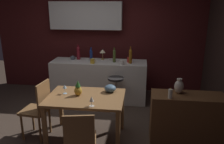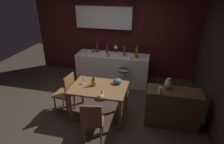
{
  "view_description": "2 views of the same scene",
  "coord_description": "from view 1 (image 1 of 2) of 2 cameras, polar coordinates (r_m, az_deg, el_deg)",
  "views": [
    {
      "loc": [
        1.01,
        -3.6,
        2.18
      ],
      "look_at": [
        0.53,
        0.26,
        1.0
      ],
      "focal_mm": 37.72,
      "sensor_mm": 36.0,
      "label": 1
    },
    {
      "loc": [
        1.29,
        -3.73,
        2.81
      ],
      "look_at": [
        0.34,
        0.27,
        0.87
      ],
      "focal_mm": 30.81,
      "sensor_mm": 36.0,
      "label": 2
    }
  ],
  "objects": [
    {
      "name": "counter_lamp",
      "position": [
        5.34,
        -2.3,
        4.94
      ],
      "size": [
        0.13,
        0.13,
        0.23
      ],
      "color": "#A58447",
      "rests_on": "kitchen_counter"
    },
    {
      "name": "pillar_candle_tall",
      "position": [
        3.53,
        13.94,
        -5.14
      ],
      "size": [
        0.06,
        0.06,
        0.16
      ],
      "color": "white",
      "rests_on": "sideboard_cabinet"
    },
    {
      "name": "wine_glass_right",
      "position": [
        3.86,
        -11.42,
        -3.55
      ],
      "size": [
        0.07,
        0.07,
        0.16
      ],
      "color": "silver",
      "rests_on": "dining_table"
    },
    {
      "name": "wine_bottle_olive",
      "position": [
        5.1,
        0.55,
        4.08
      ],
      "size": [
        0.06,
        0.06,
        0.32
      ],
      "color": "#475623",
      "rests_on": "kitchen_counter"
    },
    {
      "name": "chair_near_window",
      "position": [
        4.02,
        -17.38,
        -8.24
      ],
      "size": [
        0.44,
        0.44,
        0.97
      ],
      "color": "olive",
      "rests_on": "ground_plane"
    },
    {
      "name": "kitchen_counter",
      "position": [
        5.33,
        -3.14,
        -2.08
      ],
      "size": [
        2.1,
        0.6,
        0.9
      ],
      "primitive_type": "cube",
      "color": "silver",
      "rests_on": "ground_plane"
    },
    {
      "name": "ground_plane",
      "position": [
        4.33,
        -7.56,
        -13.52
      ],
      "size": [
        9.0,
        9.0,
        0.0
      ],
      "primitive_type": "plane",
      "color": "#47382D"
    },
    {
      "name": "fruit_bowl",
      "position": [
        3.87,
        -0.44,
        -3.98
      ],
      "size": [
        0.19,
        0.19,
        0.12
      ],
      "primitive_type": "ellipsoid",
      "color": "slate",
      "rests_on": "dining_table"
    },
    {
      "name": "wall_kitchen_back",
      "position": [
        5.83,
        -3.57,
        9.28
      ],
      "size": [
        5.2,
        0.33,
        2.6
      ],
      "color": "#4C1919",
      "rests_on": "ground_plane"
    },
    {
      "name": "cup_mustard",
      "position": [
        5.03,
        -4.76,
        2.64
      ],
      "size": [
        0.13,
        0.09,
        0.1
      ],
      "color": "gold",
      "rests_on": "kitchen_counter"
    },
    {
      "name": "wine_bottle_ruby",
      "position": [
        5.39,
        -8.15,
        4.73
      ],
      "size": [
        0.08,
        0.08,
        0.33
      ],
      "color": "maroon",
      "rests_on": "kitchen_counter"
    },
    {
      "name": "dining_table",
      "position": [
        3.78,
        -6.39,
        -7.21
      ],
      "size": [
        1.2,
        0.84,
        0.74
      ],
      "color": "olive",
      "rests_on": "ground_plane"
    },
    {
      "name": "cup_slate",
      "position": [
        5.42,
        -9.52,
        3.41
      ],
      "size": [
        0.13,
        0.09,
        0.08
      ],
      "color": "#515660",
      "rests_on": "kitchen_counter"
    },
    {
      "name": "chair_by_doorway",
      "position": [
        3.14,
        -7.71,
        -15.94
      ],
      "size": [
        0.47,
        0.47,
        0.89
      ],
      "color": "olive",
      "rests_on": "ground_plane"
    },
    {
      "name": "sideboard_cabinet",
      "position": [
        3.91,
        17.54,
        -10.92
      ],
      "size": [
        1.1,
        0.44,
        0.82
      ],
      "primitive_type": "cube",
      "color": "brown",
      "rests_on": "ground_plane"
    },
    {
      "name": "vase_ceramic_ivory",
      "position": [
        3.74,
        15.91,
        -3.36
      ],
      "size": [
        0.14,
        0.14,
        0.23
      ],
      "color": "beige",
      "rests_on": "sideboard_cabinet"
    },
    {
      "name": "wine_bottle_cobalt",
      "position": [
        5.26,
        -5.09,
        4.28
      ],
      "size": [
        0.06,
        0.06,
        0.3
      ],
      "color": "navy",
      "rests_on": "kitchen_counter"
    },
    {
      "name": "pineapple_centerpiece",
      "position": [
        3.76,
        -8.23,
        -4.13
      ],
      "size": [
        0.12,
        0.12,
        0.25
      ],
      "color": "gold",
      "rests_on": "dining_table"
    },
    {
      "name": "cup_red",
      "position": [
        5.12,
        4.15,
        2.96
      ],
      "size": [
        0.11,
        0.08,
        0.11
      ],
      "color": "red",
      "rests_on": "kitchen_counter"
    },
    {
      "name": "bar_stool",
      "position": [
        4.82,
        0.9,
        -5.12
      ],
      "size": [
        0.34,
        0.34,
        0.71
      ],
      "color": "#262323",
      "rests_on": "ground_plane"
    },
    {
      "name": "wine_bottle_amber",
      "position": [
        5.0,
        4.49,
        3.95
      ],
      "size": [
        0.07,
        0.07,
        0.36
      ],
      "color": "#8C5114",
      "rests_on": "kitchen_counter"
    },
    {
      "name": "cup_white",
      "position": [
        4.92,
        2.42,
        2.31
      ],
      "size": [
        0.13,
        0.09,
        0.09
      ],
      "color": "white",
      "rests_on": "kitchen_counter"
    },
    {
      "name": "wine_glass_left",
      "position": [
        3.36,
        -4.97,
        -6.62
      ],
      "size": [
        0.08,
        0.08,
        0.15
      ],
      "color": "silver",
      "rests_on": "dining_table"
    }
  ]
}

